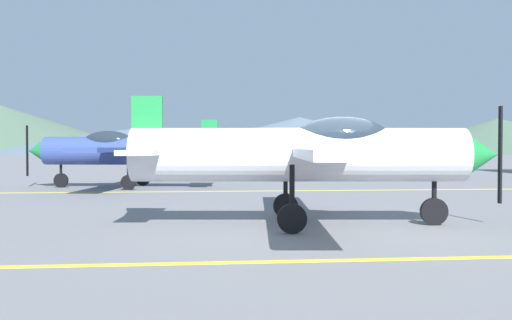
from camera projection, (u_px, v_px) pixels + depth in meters
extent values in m
plane|color=slate|center=(322.00, 224.00, 11.45)|extent=(400.00, 400.00, 0.00)
cube|color=yellow|center=(376.00, 260.00, 7.87)|extent=(80.00, 0.16, 0.01)
cube|color=yellow|center=(271.00, 191.00, 20.03)|extent=(80.00, 0.16, 0.01)
cylinder|color=silver|center=(298.00, 155.00, 11.33)|extent=(6.91, 1.75, 1.11)
cone|color=#1E8C3F|center=(481.00, 155.00, 11.33)|extent=(0.79, 1.00, 0.94)
cube|color=black|center=(500.00, 155.00, 11.33)|extent=(0.05, 0.12, 2.01)
ellipsoid|color=#1E2833|center=(342.00, 139.00, 11.32)|extent=(2.09, 1.09, 0.91)
cube|color=silver|center=(318.00, 152.00, 11.32)|extent=(1.94, 8.91, 0.16)
cube|color=silver|center=(147.00, 152.00, 11.32)|extent=(0.95, 2.67, 0.10)
cube|color=#1E8C3F|center=(147.00, 126.00, 11.31)|extent=(0.64, 0.18, 1.21)
cylinder|color=black|center=(434.00, 187.00, 11.34)|extent=(0.10, 0.10, 1.01)
cylinder|color=black|center=(434.00, 212.00, 11.36)|extent=(0.57, 0.17, 0.56)
cylinder|color=black|center=(292.00, 192.00, 10.24)|extent=(0.10, 0.10, 1.01)
cylinder|color=black|center=(292.00, 219.00, 10.25)|extent=(0.57, 0.17, 0.56)
cylinder|color=black|center=(286.00, 184.00, 12.45)|extent=(0.10, 0.10, 1.01)
cylinder|color=black|center=(286.00, 206.00, 12.46)|extent=(0.57, 0.17, 0.56)
cylinder|color=#33478C|center=(131.00, 151.00, 21.61)|extent=(6.93, 2.05, 1.11)
cone|color=#1E8C3F|center=(37.00, 151.00, 21.78)|extent=(0.83, 1.03, 0.94)
cube|color=black|center=(27.00, 151.00, 21.80)|extent=(0.06, 0.13, 2.01)
ellipsoid|color=#1E2833|center=(108.00, 142.00, 21.64)|extent=(2.12, 1.18, 0.91)
cube|color=#33478C|center=(121.00, 149.00, 21.63)|extent=(2.33, 8.92, 0.16)
cube|color=#33478C|center=(210.00, 149.00, 21.47)|extent=(1.06, 2.69, 0.10)
cube|color=#1E8C3F|center=(210.00, 135.00, 21.45)|extent=(0.64, 0.21, 1.21)
cylinder|color=black|center=(61.00, 168.00, 21.75)|extent=(0.10, 0.10, 1.01)
cylinder|color=black|center=(61.00, 180.00, 21.77)|extent=(0.57, 0.20, 0.56)
cylinder|color=black|center=(143.00, 167.00, 22.72)|extent=(0.10, 0.10, 1.01)
cylinder|color=black|center=(143.00, 179.00, 22.73)|extent=(0.57, 0.20, 0.56)
cylinder|color=black|center=(128.00, 169.00, 20.51)|extent=(0.10, 0.10, 1.01)
cylinder|color=black|center=(128.00, 182.00, 20.52)|extent=(0.57, 0.20, 0.56)
cone|color=slate|center=(144.00, 140.00, 149.80)|extent=(87.63, 87.63, 6.94)
cone|color=slate|center=(299.00, 135.00, 141.68)|extent=(73.81, 73.81, 9.18)
cone|color=#4C6651|center=(498.00, 136.00, 130.67)|extent=(58.36, 58.36, 8.25)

